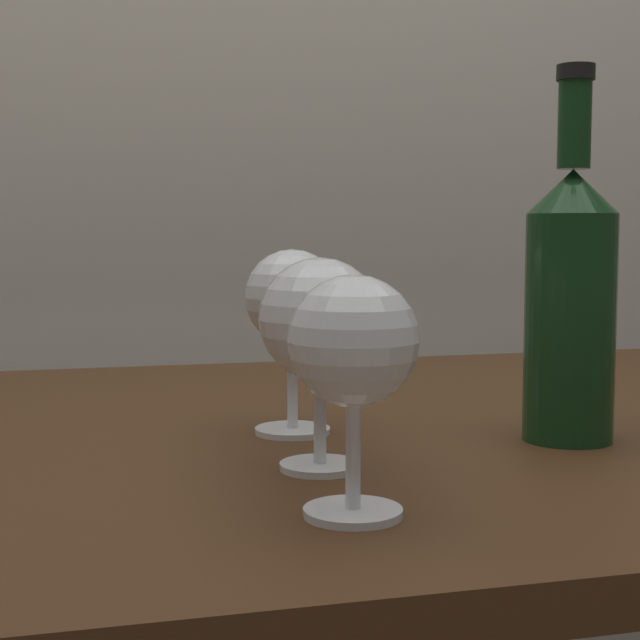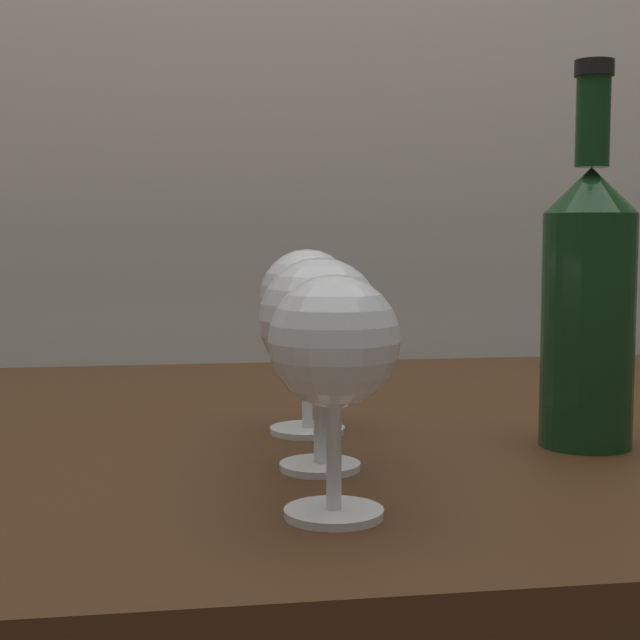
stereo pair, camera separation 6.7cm
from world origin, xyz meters
The scene contains 5 objects.
dining_table centered at (0.00, 0.00, 0.66)m, with size 1.54×0.80×0.75m.
wine_glass_white centered at (-0.06, -0.27, 0.86)m, with size 0.08×0.08×0.14m.
wine_glass_chardonnay centered at (-0.05, -0.16, 0.86)m, with size 0.09×0.09×0.15m.
wine_glass_cabernet centered at (-0.04, -0.04, 0.86)m, with size 0.08×0.08×0.15m.
wine_bottle centered at (0.17, -0.12, 0.87)m, with size 0.07×0.07×0.30m.
Camera 1 is at (-0.22, -0.80, 0.92)m, focal length 53.95 mm.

